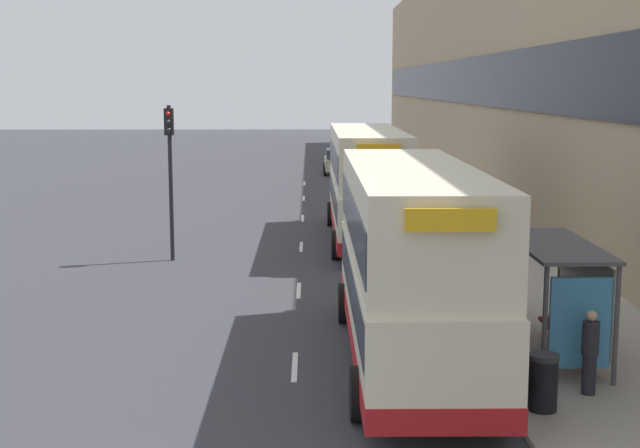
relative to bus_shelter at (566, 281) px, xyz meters
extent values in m
cube|color=#A39E93|center=(0.73, 29.91, -1.81)|extent=(5.00, 93.00, 0.14)
cube|color=tan|center=(4.73, 29.91, 4.99)|extent=(3.00, 93.00, 13.73)
cube|color=black|center=(3.19, 29.91, 4.30)|extent=(0.12, 89.28, 2.47)
cube|color=silver|center=(-5.77, -0.02, -1.87)|extent=(0.12, 2.00, 0.01)
cube|color=silver|center=(-5.77, 7.10, -1.87)|extent=(0.12, 2.00, 0.01)
cube|color=silver|center=(-5.77, 14.23, -1.87)|extent=(0.12, 2.00, 0.01)
cube|color=silver|center=(-5.77, 21.35, -1.87)|extent=(0.12, 2.00, 0.01)
cube|color=silver|center=(-5.77, 28.47, -1.87)|extent=(0.12, 2.00, 0.01)
cube|color=silver|center=(-5.77, 35.59, -1.87)|extent=(0.12, 2.00, 0.01)
cube|color=#4C4C51|center=(-0.17, 0.35, 0.70)|extent=(1.60, 4.20, 0.08)
cylinder|color=#4C4C51|center=(-0.87, -1.65, -0.54)|extent=(0.10, 0.10, 2.40)
cylinder|color=#4C4C51|center=(-0.87, 2.35, -0.54)|extent=(0.10, 0.10, 2.40)
cylinder|color=#4C4C51|center=(0.53, -1.65, -0.54)|extent=(0.10, 0.10, 2.40)
cylinder|color=#4C4C51|center=(0.53, 2.35, -0.54)|extent=(0.10, 0.10, 2.40)
cube|color=#99A8B2|center=(0.50, 0.35, -0.42)|extent=(0.04, 3.68, 1.92)
cube|color=#3F8CBF|center=(-0.17, -1.59, -0.49)|extent=(1.19, 0.10, 1.82)
cube|color=maroon|center=(0.07, 0.35, -1.29)|extent=(0.36, 2.80, 0.08)
cube|color=beige|center=(-3.30, 0.10, -0.45)|extent=(2.55, 10.31, 1.85)
cube|color=beige|center=(-3.30, 0.10, 1.45)|extent=(2.50, 10.00, 1.95)
cube|color=#B2191E|center=(-3.30, 0.10, -1.15)|extent=(2.58, 10.36, 0.45)
cube|color=#2D3847|center=(-3.30, 0.10, -0.08)|extent=(2.58, 9.69, 0.81)
cube|color=#2D3847|center=(-3.30, 0.10, 1.35)|extent=(2.55, 9.69, 0.94)
cube|color=yellow|center=(-3.30, -5.03, 2.07)|extent=(1.40, 0.08, 0.36)
cylinder|color=black|center=(-4.57, 3.60, -1.38)|extent=(0.30, 1.00, 1.00)
cylinder|color=black|center=(-2.02, 3.60, -1.38)|extent=(0.30, 1.00, 1.00)
cylinder|color=black|center=(-4.57, -3.10, -1.38)|extent=(0.30, 1.00, 1.00)
cylinder|color=black|center=(-2.02, -3.10, -1.38)|extent=(0.30, 1.00, 1.00)
cube|color=beige|center=(-3.27, 15.44, -0.45)|extent=(2.55, 11.48, 1.85)
cube|color=beige|center=(-3.27, 15.44, 1.45)|extent=(2.50, 11.14, 1.95)
cube|color=#B2191E|center=(-3.27, 15.44, -1.15)|extent=(2.58, 11.54, 0.45)
cube|color=#2D3847|center=(-3.27, 15.44, -0.08)|extent=(2.58, 10.79, 0.81)
cube|color=#2D3847|center=(-3.27, 15.44, 1.35)|extent=(2.55, 10.79, 0.94)
cube|color=yellow|center=(-3.27, 9.72, 2.07)|extent=(1.40, 0.08, 0.36)
cylinder|color=black|center=(-4.55, 19.34, -1.38)|extent=(0.30, 1.00, 1.00)
cylinder|color=black|center=(-2.00, 19.34, -1.38)|extent=(0.30, 1.00, 1.00)
cylinder|color=black|center=(-4.55, 11.88, -1.38)|extent=(0.30, 1.00, 1.00)
cylinder|color=black|center=(-2.00, 11.88, -1.38)|extent=(0.30, 1.00, 1.00)
cube|color=#B7B799|center=(-3.56, 41.63, -1.20)|extent=(1.73, 4.42, 0.76)
cube|color=#2D3847|center=(-3.56, 41.41, -0.51)|extent=(1.52, 2.12, 0.62)
cylinder|color=black|center=(-4.43, 43.00, -1.58)|extent=(0.20, 0.60, 0.60)
cylinder|color=black|center=(-2.70, 43.00, -1.58)|extent=(0.20, 0.60, 0.60)
cylinder|color=black|center=(-4.43, 40.26, -1.58)|extent=(0.20, 0.60, 0.60)
cylinder|color=black|center=(-2.70, 40.26, -1.58)|extent=(0.20, 0.60, 0.60)
cylinder|color=#23232D|center=(-0.13, -2.15, -1.35)|extent=(0.27, 0.27, 0.78)
cylinder|color=#26262D|center=(-0.13, -2.15, -0.63)|extent=(0.32, 0.32, 0.65)
sphere|color=tan|center=(-0.13, -2.15, -0.20)|extent=(0.21, 0.21, 0.21)
cylinder|color=black|center=(-1.22, -2.99, -1.26)|extent=(0.52, 0.52, 0.95)
cylinder|color=#2D2D33|center=(-1.22, -2.99, -0.74)|extent=(0.55, 0.55, 0.10)
cylinder|color=black|center=(-10.17, 11.74, 0.77)|extent=(0.14, 0.14, 5.30)
cube|color=black|center=(-10.17, 11.69, 2.87)|extent=(0.30, 0.24, 0.90)
sphere|color=red|center=(-10.17, 11.57, 3.14)|extent=(0.16, 0.16, 0.16)
sphere|color=#2D2D2D|center=(-10.17, 11.57, 2.87)|extent=(0.16, 0.16, 0.16)
sphere|color=#2D2D2D|center=(-10.17, 11.57, 2.60)|extent=(0.16, 0.16, 0.16)
camera|label=1|loc=(-5.44, -18.39, 4.12)|focal=50.00mm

